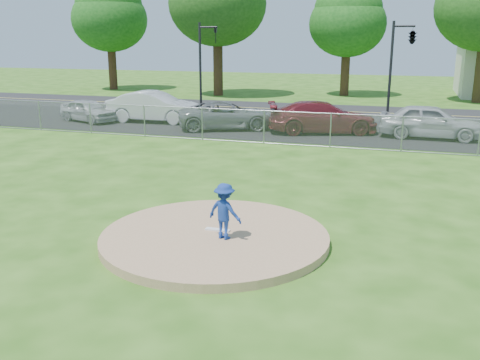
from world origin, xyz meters
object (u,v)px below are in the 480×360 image
at_px(traffic_signal_left, 204,58).
at_px(parked_car_silver, 88,110).
at_px(traffic_signal_center, 410,39).
at_px(pitcher, 225,211).
at_px(parked_car_gray, 227,115).
at_px(parked_car_pearl, 431,121).
at_px(parked_car_darkred, 323,117).
at_px(tree_far_left, 109,10).
at_px(tree_center, 348,14).
at_px(traffic_cone, 219,122).
at_px(parked_car_white, 154,107).

xyz_separation_m(traffic_signal_left, parked_car_silver, (-4.51, -6.72, -2.71)).
bearing_deg(traffic_signal_center, pitcher, -99.31).
distance_m(traffic_signal_center, parked_car_gray, 11.78).
bearing_deg(parked_car_pearl, parked_car_gray, 94.17).
height_order(traffic_signal_center, parked_car_darkred, traffic_signal_center).
bearing_deg(traffic_signal_left, tree_far_left, 140.27).
bearing_deg(parked_car_gray, tree_center, -34.86).
bearing_deg(traffic_signal_center, tree_center, 112.49).
bearing_deg(traffic_cone, parked_car_gray, -18.84).
height_order(tree_far_left, parked_car_gray, tree_far_left).
height_order(traffic_signal_left, traffic_cone, traffic_signal_left).
xyz_separation_m(tree_center, parked_car_gray, (-3.87, -18.74, -5.75)).
xyz_separation_m(tree_far_left, parked_car_darkred, (22.09, -17.42, -6.26)).
bearing_deg(parked_car_gray, parked_car_pearl, -110.92).
bearing_deg(traffic_cone, parked_car_white, 168.55).
bearing_deg(traffic_signal_left, parked_car_gray, -60.02).
bearing_deg(parked_car_silver, pitcher, -117.85).
bearing_deg(traffic_signal_center, parked_car_white, -157.15).
bearing_deg(parked_car_white, tree_far_left, 34.23).
height_order(traffic_signal_left, parked_car_white, traffic_signal_left).
relative_size(parked_car_white, parked_car_gray, 1.03).
xyz_separation_m(tree_center, parked_car_darkred, (1.09, -18.42, -5.67)).
bearing_deg(tree_far_left, tree_center, 2.73).
relative_size(traffic_cone, parked_car_darkred, 0.11).
bearing_deg(pitcher, tree_far_left, -41.29).
distance_m(tree_far_left, parked_car_pearl, 32.89).
height_order(traffic_signal_left, parked_car_darkred, traffic_signal_left).
height_order(traffic_cone, parked_car_white, parked_car_white).
distance_m(parked_car_silver, parked_car_gray, 8.40).
height_order(pitcher, parked_car_gray, pitcher).
relative_size(parked_car_silver, parked_car_darkred, 0.70).
relative_size(tree_far_left, parked_car_gray, 2.11).
relative_size(traffic_signal_center, pitcher, 4.27).
bearing_deg(traffic_cone, tree_far_left, 133.40).
bearing_deg(traffic_signal_center, tree_far_left, 157.04).
xyz_separation_m(traffic_signal_left, parked_car_gray, (3.89, -6.74, -2.64)).
bearing_deg(parked_car_white, parked_car_silver, 102.86).
xyz_separation_m(traffic_cone, parked_car_gray, (0.51, -0.17, 0.41)).
relative_size(tree_center, parked_car_silver, 2.60).
height_order(traffic_signal_center, traffic_cone, traffic_signal_center).
bearing_deg(parked_car_darkred, parked_car_silver, 73.72).
bearing_deg(parked_car_pearl, tree_center, 20.67).
bearing_deg(traffic_signal_left, parked_car_darkred, -35.96).
height_order(tree_center, parked_car_pearl, tree_center).
relative_size(traffic_signal_center, parked_car_pearl, 1.18).
xyz_separation_m(traffic_signal_left, parked_car_pearl, (14.00, -6.34, -2.55)).
bearing_deg(parked_car_gray, parked_car_silver, 66.64).
bearing_deg(traffic_signal_left, traffic_signal_center, -0.00).
height_order(pitcher, parked_car_white, parked_car_white).
xyz_separation_m(tree_center, traffic_signal_left, (-7.76, -12.00, -3.11)).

